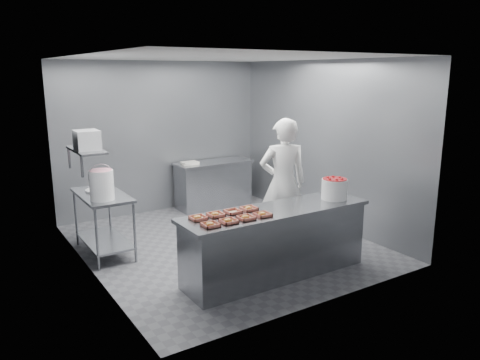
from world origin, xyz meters
The scene contains 24 objects.
floor centered at (0.00, 0.00, 0.00)m, with size 4.50×4.50×0.00m, color #4C4C51.
ceiling centered at (0.00, 0.00, 2.80)m, with size 4.50×4.50×0.00m, color white.
wall_back centered at (0.00, 2.25, 1.40)m, with size 4.00×0.04×2.80m, color slate.
wall_left centered at (-2.00, 0.00, 1.40)m, with size 0.04×4.50×2.80m, color slate.
wall_right centered at (2.00, 0.00, 1.40)m, with size 0.04×4.50×2.80m, color slate.
service_counter centered at (0.00, -1.35, 0.45)m, with size 2.60×0.70×0.90m.
prep_table centered at (-1.65, 0.60, 0.59)m, with size 0.60×1.20×0.90m.
back_counter centered at (0.90, 1.90, 0.45)m, with size 1.50×0.60×0.90m.
wall_shelf centered at (-1.82, 0.60, 1.55)m, with size 0.35×0.90×0.03m, color slate.
tray_0 centered at (-1.04, -1.50, 0.92)m, with size 0.19×0.18×0.06m.
tray_1 centered at (-0.80, -1.50, 0.92)m, with size 0.19×0.18×0.06m.
tray_2 centered at (-0.56, -1.50, 0.92)m, with size 0.19×0.18×0.06m.
tray_3 centered at (-0.32, -1.50, 0.92)m, with size 0.19×0.18×0.06m.
tray_4 centered at (-1.04, -1.20, 0.92)m, with size 0.19×0.18×0.06m.
tray_5 centered at (-0.80, -1.20, 0.92)m, with size 0.19×0.18×0.06m.
tray_6 centered at (-0.56, -1.20, 0.92)m, with size 0.19×0.18×0.04m.
tray_7 centered at (-0.32, -1.20, 0.92)m, with size 0.19×0.18×0.06m.
worker centered at (0.74, -0.52, 0.98)m, with size 0.71×0.47×1.95m, color white.
strawberry_tub centered at (0.95, -1.39, 1.05)m, with size 0.35×0.35×0.29m.
glaze_bucket centered at (-1.73, 0.29, 1.12)m, with size 0.34×0.32×0.50m.
bucket_lid centered at (-1.65, 0.80, 0.91)m, with size 0.34×0.34×0.03m, color white.
rag centered at (-1.63, 0.81, 0.91)m, with size 0.15×0.13×0.02m, color #CCB28C.
appliance centered at (-1.82, 0.53, 1.70)m, with size 0.31×0.35×0.26m, color gray.
paper_stack centered at (0.40, 1.90, 0.92)m, with size 0.30×0.22×0.05m, color silver.
Camera 1 is at (-3.46, -5.90, 2.60)m, focal length 35.00 mm.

